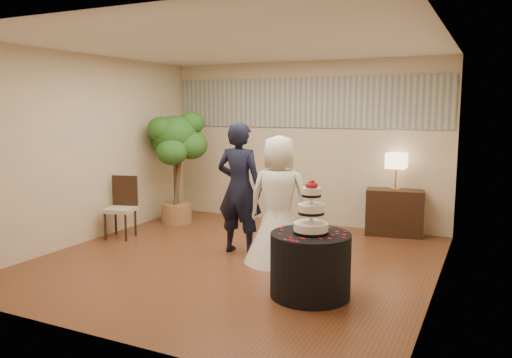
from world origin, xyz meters
The scene contains 15 objects.
floor centered at (0.00, 0.00, 0.00)m, with size 5.00×5.00×0.00m, color brown.
ceiling centered at (0.00, 0.00, 2.80)m, with size 5.00×5.00×0.00m, color white.
wall_back centered at (0.00, 2.50, 1.40)m, with size 5.00×0.06×2.80m, color beige.
wall_front centered at (0.00, -2.50, 1.40)m, with size 5.00×0.06×2.80m, color beige.
wall_left centered at (-2.50, 0.00, 1.40)m, with size 0.06×5.00×2.80m, color beige.
wall_right centered at (2.50, 0.00, 1.40)m, with size 0.06×5.00×2.80m, color beige.
mural_border centered at (0.00, 2.48, 2.10)m, with size 4.90×0.02×0.85m, color #97988C.
groom centered at (-0.13, 0.36, 0.91)m, with size 0.67×0.44×1.83m, color black.
bride centered at (0.52, 0.22, 0.83)m, with size 0.92×0.92×1.67m, color white.
cake_table centered at (1.30, -0.76, 0.35)m, with size 0.86×0.86×0.69m, color black.
wedding_cake centered at (1.30, -0.76, 0.98)m, with size 0.37×0.37×0.58m, color white, non-canonical shape.
console centered at (1.63, 2.27, 0.37)m, with size 0.88×0.39×0.73m, color black.
table_lamp centered at (1.63, 2.27, 1.02)m, with size 0.30×0.30×0.58m, color beige, non-canonical shape.
ficus_tree centered at (-1.99, 1.51, 0.99)m, with size 0.94×0.94×1.98m, color #29611E, non-canonical shape.
side_chair centered at (-2.17, 0.25, 0.48)m, with size 0.44×0.46×0.96m, color black, non-canonical shape.
Camera 1 is at (3.02, -5.66, 2.01)m, focal length 35.00 mm.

